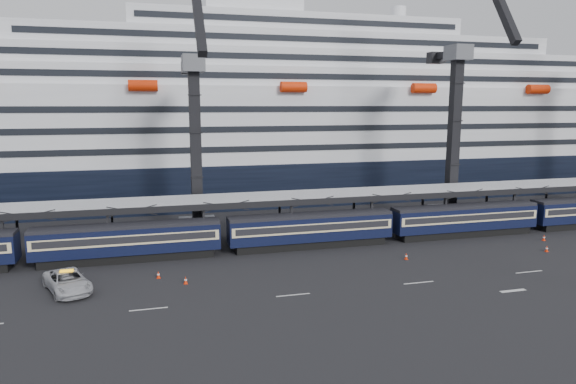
{
  "coord_description": "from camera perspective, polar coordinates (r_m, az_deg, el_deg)",
  "views": [
    {
      "loc": [
        -25.21,
        -44.45,
        16.17
      ],
      "look_at": [
        -10.71,
        10.0,
        6.55
      ],
      "focal_mm": 32.0,
      "sensor_mm": 36.0,
      "label": 1
    }
  ],
  "objects": [
    {
      "name": "lane_markings",
      "position": [
        53.96,
        24.53,
        -8.64
      ],
      "size": [
        111.0,
        4.27,
        0.02
      ],
      "color": "beige",
      "rests_on": "ground"
    },
    {
      "name": "canopy",
      "position": [
        64.58,
        8.3,
        -0.15
      ],
      "size": [
        130.0,
        6.25,
        5.53
      ],
      "color": "#97999F",
      "rests_on": "ground"
    },
    {
      "name": "traffic_cone_c",
      "position": [
        48.41,
        -11.31,
        -9.58
      ],
      "size": [
        0.36,
        0.36,
        0.71
      ],
      "color": "red",
      "rests_on": "ground"
    },
    {
      "name": "train",
      "position": [
        59.85,
        5.63,
        -3.85
      ],
      "size": [
        133.05,
        3.0,
        4.05
      ],
      "color": "black",
      "rests_on": "ground"
    },
    {
      "name": "cruise_ship",
      "position": [
        93.68,
        0.03,
        7.35
      ],
      "size": [
        214.09,
        28.84,
        34.0
      ],
      "color": "black",
      "rests_on": "ground"
    },
    {
      "name": "traffic_cone_d",
      "position": [
        56.03,
        13.0,
        -6.97
      ],
      "size": [
        0.35,
        0.35,
        0.7
      ],
      "color": "red",
      "rests_on": "ground"
    },
    {
      "name": "crane_dark_mid",
      "position": [
        73.98,
        18.17,
        7.03
      ],
      "size": [
        4.5,
        18.24,
        39.64
      ],
      "color": "#4A4C51",
      "rests_on": "ground"
    },
    {
      "name": "traffic_cone_e",
      "position": [
        69.21,
        26.56,
        -4.55
      ],
      "size": [
        0.37,
        0.37,
        0.74
      ],
      "color": "red",
      "rests_on": "ground"
    },
    {
      "name": "traffic_cone_b",
      "position": [
        50.46,
        -14.2,
        -8.88
      ],
      "size": [
        0.35,
        0.35,
        0.71
      ],
      "color": "red",
      "rests_on": "ground"
    },
    {
      "name": "traffic_cone_f",
      "position": [
        64.24,
        26.81,
        -5.62
      ],
      "size": [
        0.36,
        0.36,
        0.73
      ],
      "color": "red",
      "rests_on": "ground"
    },
    {
      "name": "pickup_truck",
      "position": [
        49.41,
        -23.3,
        -9.12
      ],
      "size": [
        5.2,
        7.15,
        1.81
      ],
      "primitive_type": "imported",
      "rotation": [
        0.0,
        0.0,
        0.38
      ],
      "color": "#A8AAB0",
      "rests_on": "ground"
    },
    {
      "name": "ground",
      "position": [
        53.59,
        14.1,
        -8.17
      ],
      "size": [
        260.0,
        260.0,
        0.0
      ],
      "primitive_type": "plane",
      "color": "black",
      "rests_on": "ground"
    },
    {
      "name": "crane_dark_near",
      "position": [
        63.39,
        -10.21,
        5.7
      ],
      "size": [
        4.5,
        17.75,
        35.08
      ],
      "color": "#4A4C51",
      "rests_on": "ground"
    }
  ]
}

